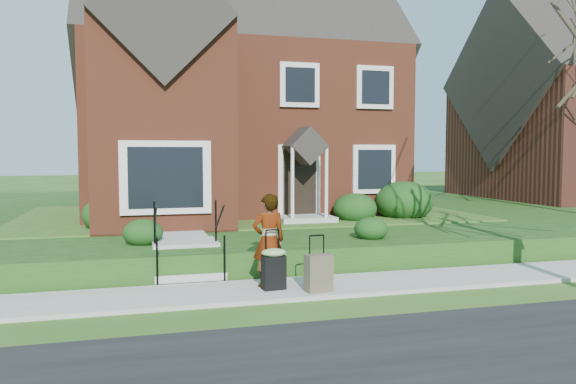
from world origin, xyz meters
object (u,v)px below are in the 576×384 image
object	(u,v)px
woman	(269,240)
suitcase_olive	(319,273)
front_steps	(187,254)
suitcase_black	(274,266)

from	to	relation	value
woman	suitcase_olive	xyz separation A→B (m)	(0.78, -0.62, -0.53)
front_steps	suitcase_black	xyz separation A→B (m)	(1.41, -1.96, 0.04)
front_steps	suitcase_olive	world-z (taller)	front_steps
suitcase_black	suitcase_olive	size ratio (longest dim) A/B	1.08
suitcase_olive	front_steps	bearing A→B (deg)	124.30
suitcase_black	suitcase_olive	bearing A→B (deg)	-34.01
woman	suitcase_black	xyz separation A→B (m)	(0.04, -0.25, -0.45)
suitcase_black	suitcase_olive	world-z (taller)	suitcase_black
front_steps	woman	distance (m)	2.25
front_steps	woman	bearing A→B (deg)	-51.11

